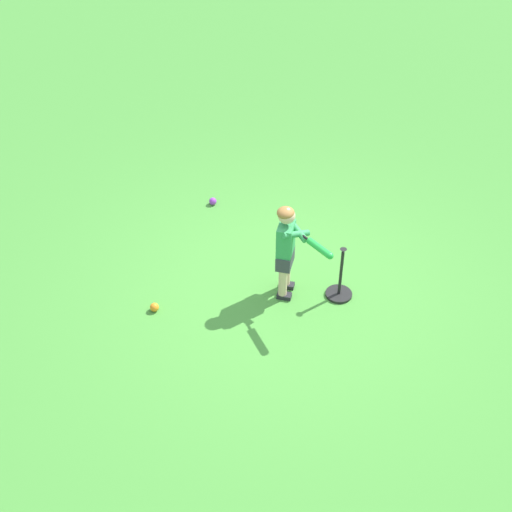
% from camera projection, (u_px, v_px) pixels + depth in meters
% --- Properties ---
extents(ground_plane, '(40.00, 40.00, 0.00)m').
position_uv_depth(ground_plane, '(287.00, 286.00, 7.21)').
color(ground_plane, '#479338').
extents(child_batter, '(0.59, 0.60, 1.08)m').
position_uv_depth(child_batter, '(288.00, 245.00, 6.71)').
color(child_batter, '#232328').
rests_on(child_batter, ground).
extents(play_ball_near_batter, '(0.09, 0.09, 0.09)m').
position_uv_depth(play_ball_near_batter, '(213.00, 201.00, 8.36)').
color(play_ball_near_batter, purple).
rests_on(play_ball_near_batter, ground).
extents(play_ball_far_left, '(0.09, 0.09, 0.09)m').
position_uv_depth(play_ball_far_left, '(154.00, 307.00, 6.89)').
color(play_ball_far_left, orange).
rests_on(play_ball_far_left, ground).
extents(batting_tee, '(0.28, 0.28, 0.62)m').
position_uv_depth(batting_tee, '(339.00, 288.00, 7.03)').
color(batting_tee, black).
rests_on(batting_tee, ground).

